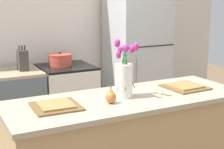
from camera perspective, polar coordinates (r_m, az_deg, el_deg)
name	(u,v)px	position (r m, az deg, el deg)	size (l,w,h in m)	color
back_wall	(46,24)	(4.28, -10.94, 8.19)	(5.20, 0.08, 2.70)	silver
stove_range	(67,103)	(4.11, -7.46, -4.72)	(0.60, 0.61, 0.90)	silver
refrigerator	(136,60)	(4.40, 4.08, 2.47)	(0.68, 0.67, 1.78)	#B7BABC
flower_vase	(124,76)	(2.49, 2.02, -0.33)	(0.17, 0.16, 0.43)	silver
pear_figurine	(111,97)	(2.36, -0.18, -3.71)	(0.07, 0.07, 0.12)	#C66B33
plate_setting_left	(56,106)	(2.32, -9.30, -5.16)	(0.32, 0.32, 0.02)	brown
plate_setting_right	(185,87)	(2.83, 12.04, -1.99)	(0.32, 0.32, 0.02)	brown
cooking_pot	(60,60)	(4.01, -8.61, 2.46)	(0.28, 0.28, 0.16)	#CC4C38
knife_block	(23,60)	(3.82, -14.63, 2.32)	(0.10, 0.14, 0.27)	#3D3833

